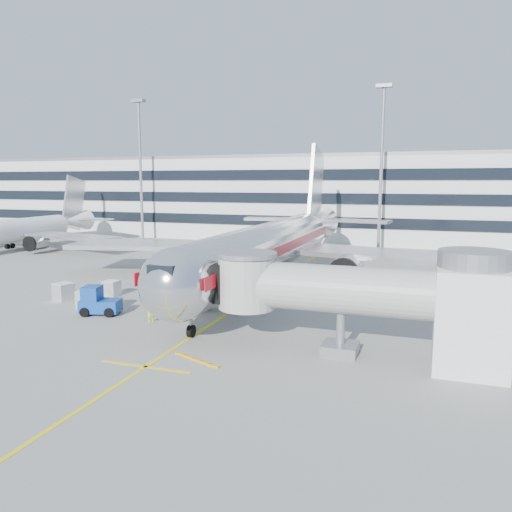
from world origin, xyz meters
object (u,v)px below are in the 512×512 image
(cargo_container_right, at_px, (64,292))
(cargo_container_front, at_px, (111,288))
(cargo_container_left, at_px, (86,299))
(main_jet, at_px, (274,245))
(ramp_worker, at_px, (151,312))
(baggage_tug, at_px, (98,302))
(belt_loader, at_px, (180,299))

(cargo_container_right, relative_size, cargo_container_front, 1.27)
(cargo_container_left, distance_m, cargo_container_front, 4.61)
(cargo_container_left, height_order, cargo_container_right, cargo_container_right)
(main_jet, height_order, ramp_worker, main_jet)
(baggage_tug, relative_size, cargo_container_left, 1.96)
(cargo_container_right, bearing_deg, main_jet, 40.05)
(cargo_container_left, relative_size, ramp_worker, 1.10)
(baggage_tug, relative_size, ramp_worker, 2.14)
(cargo_container_right, xyz_separation_m, cargo_container_front, (3.10, 2.97, -0.07))
(cargo_container_right, xyz_separation_m, ramp_worker, (11.51, -3.79, 0.02))
(belt_loader, relative_size, cargo_container_front, 3.56)
(baggage_tug, distance_m, cargo_container_right, 6.89)
(belt_loader, distance_m, ramp_worker, 5.00)
(belt_loader, distance_m, cargo_container_right, 11.50)
(belt_loader, bearing_deg, cargo_container_front, 168.08)
(cargo_container_right, bearing_deg, belt_loader, 6.01)
(cargo_container_left, height_order, ramp_worker, ramp_worker)
(cargo_container_right, distance_m, cargo_container_front, 4.29)
(main_jet, xyz_separation_m, cargo_container_front, (-13.04, -10.60, -3.50))
(main_jet, xyz_separation_m, baggage_tug, (-10.01, -16.71, -3.21))
(cargo_container_front, relative_size, ramp_worker, 0.89)
(main_jet, bearing_deg, baggage_tug, -120.94)
(cargo_container_front, xyz_separation_m, ramp_worker, (8.42, -6.76, 0.09))
(cargo_container_right, bearing_deg, baggage_tug, -27.14)
(belt_loader, relative_size, cargo_container_left, 2.90)
(baggage_tug, distance_m, cargo_container_left, 2.85)
(main_jet, bearing_deg, cargo_container_left, -129.27)
(belt_loader, height_order, cargo_container_front, belt_loader)
(baggage_tug, bearing_deg, cargo_container_right, 152.86)
(baggage_tug, bearing_deg, ramp_worker, -6.90)
(baggage_tug, xyz_separation_m, cargo_container_left, (-2.38, 1.54, -0.27))
(cargo_container_right, distance_m, ramp_worker, 12.12)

